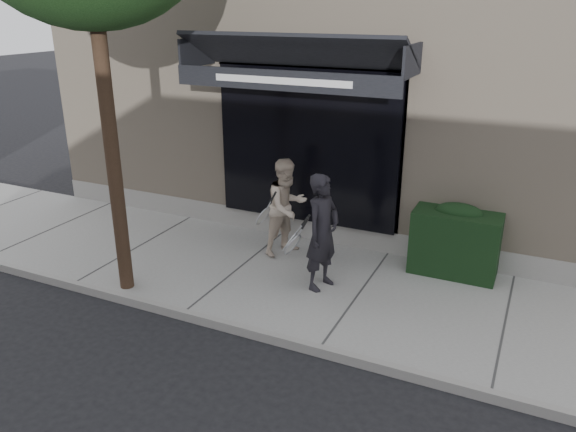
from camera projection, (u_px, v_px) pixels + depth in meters
The scene contains 7 objects.
ground at pixel (360, 299), 8.23m from camera, with size 80.00×80.00×0.00m, color black.
sidewalk at pixel (360, 296), 8.21m from camera, with size 20.00×3.00×0.12m, color gray.
curb at pixel (320, 351), 6.89m from camera, with size 20.00×0.10×0.14m, color gray.
building_facade at pixel (442, 73), 11.46m from camera, with size 14.30×8.04×5.64m.
hedge at pixel (456, 240), 8.62m from camera, with size 1.30×0.70×1.14m.
pedestrian_front at pixel (322, 232), 8.05m from camera, with size 0.77×0.88×1.73m.
pedestrian_back at pixel (287, 207), 9.21m from camera, with size 0.89×1.03×1.63m.
Camera 1 is at (2.13, -7.02, 4.07)m, focal length 35.00 mm.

